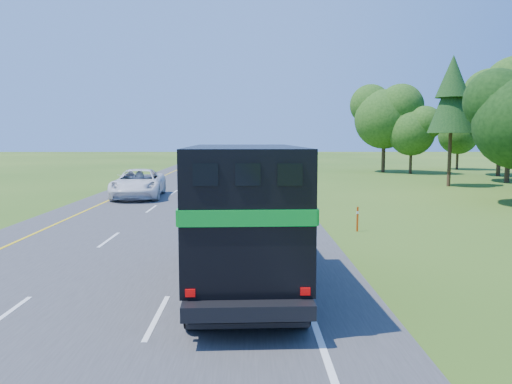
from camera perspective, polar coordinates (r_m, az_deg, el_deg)
road at (r=50.79m, az=-5.28°, el=1.43°), size 15.00×260.00×0.04m
lane_markings at (r=50.79m, az=-5.28°, el=1.45°), size 11.15×260.00×0.01m
horse_truck at (r=14.07m, az=-1.40°, el=-2.29°), size 3.11×9.12×4.00m
white_suv at (r=36.21m, az=-13.28°, el=0.96°), size 3.88×7.41×1.99m
far_car at (r=104.57m, az=-4.77°, el=4.36°), size 2.24×4.96×1.65m
delineator at (r=23.19m, az=11.52°, el=-2.96°), size 0.09×0.05×1.14m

